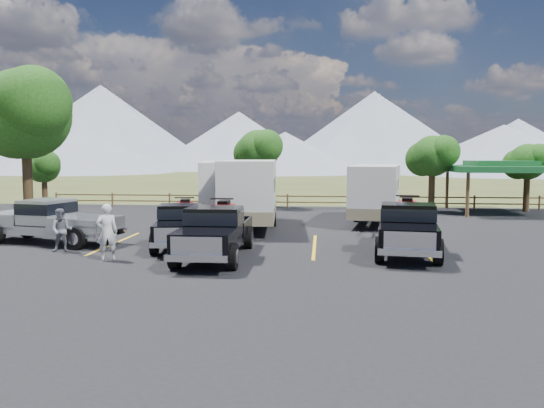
# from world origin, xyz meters

# --- Properties ---
(ground) EXTENTS (320.00, 320.00, 0.00)m
(ground) POSITION_xyz_m (0.00, 0.00, 0.00)
(ground) COLOR #3D4B1F
(ground) RESTS_ON ground
(asphalt_lot) EXTENTS (44.00, 34.00, 0.04)m
(asphalt_lot) POSITION_xyz_m (0.00, 3.00, 0.02)
(asphalt_lot) COLOR black
(asphalt_lot) RESTS_ON ground
(stall_lines) EXTENTS (12.12, 5.50, 0.01)m
(stall_lines) POSITION_xyz_m (0.00, 4.00, 0.04)
(stall_lines) COLOR yellow
(stall_lines) RESTS_ON asphalt_lot
(tree_big_nw) EXTENTS (5.54, 5.18, 7.84)m
(tree_big_nw) POSITION_xyz_m (-12.55, 9.03, 5.60)
(tree_big_nw) COLOR #302313
(tree_big_nw) RESTS_ON ground
(tree_ne_a) EXTENTS (3.11, 2.92, 4.76)m
(tree_ne_a) POSITION_xyz_m (8.97, 17.01, 3.48)
(tree_ne_a) COLOR #302313
(tree_ne_a) RESTS_ON ground
(tree_ne_b) EXTENTS (2.77, 2.59, 4.27)m
(tree_ne_b) POSITION_xyz_m (14.98, 18.01, 3.13)
(tree_ne_b) COLOR #302313
(tree_ne_b) RESTS_ON ground
(tree_north) EXTENTS (3.46, 3.24, 5.25)m
(tree_north) POSITION_xyz_m (-2.03, 19.02, 3.83)
(tree_north) COLOR #302313
(tree_north) RESTS_ON ground
(tree_nw_small) EXTENTS (2.59, 2.43, 3.85)m
(tree_nw_small) POSITION_xyz_m (-16.02, 17.01, 2.78)
(tree_nw_small) COLOR #302313
(tree_nw_small) RESTS_ON ground
(rail_fence) EXTENTS (36.12, 0.12, 1.00)m
(rail_fence) POSITION_xyz_m (2.00, 18.50, 0.61)
(rail_fence) COLOR brown
(rail_fence) RESTS_ON ground
(pavilion) EXTENTS (6.20, 6.20, 3.22)m
(pavilion) POSITION_xyz_m (13.00, 17.00, 2.79)
(pavilion) COLOR brown
(pavilion) RESTS_ON ground
(mountain_range) EXTENTS (209.00, 71.00, 20.00)m
(mountain_range) POSITION_xyz_m (-7.63, 105.98, 7.87)
(mountain_range) COLOR gray
(mountain_range) RESTS_ON ground
(rig_left) EXTENTS (2.65, 5.68, 1.82)m
(rig_left) POSITION_xyz_m (-3.14, 3.71, 0.92)
(rig_left) COLOR black
(rig_left) RESTS_ON asphalt_lot
(rig_center) EXTENTS (2.11, 5.91, 1.97)m
(rig_center) POSITION_xyz_m (-1.37, 1.53, 0.99)
(rig_center) COLOR black
(rig_center) RESTS_ON asphalt_lot
(rig_right) EXTENTS (2.75, 6.23, 2.01)m
(rig_right) POSITION_xyz_m (5.37, 2.99, 1.01)
(rig_right) COLOR black
(rig_right) RESTS_ON asphalt_lot
(trailer_left) EXTENTS (3.65, 9.21, 3.19)m
(trailer_left) POSITION_xyz_m (-2.87, 11.20, 1.71)
(trailer_left) COLOR white
(trailer_left) RESTS_ON asphalt_lot
(trailer_center) EXTENTS (2.99, 9.45, 3.27)m
(trailer_center) POSITION_xyz_m (-1.22, 9.13, 1.75)
(trailer_center) COLOR white
(trailer_center) RESTS_ON asphalt_lot
(trailer_right) EXTENTS (3.36, 8.69, 3.00)m
(trailer_right) POSITION_xyz_m (5.07, 11.50, 1.61)
(trailer_right) COLOR white
(trailer_right) RESTS_ON asphalt_lot
(pickup_silver) EXTENTS (6.16, 3.05, 1.77)m
(pickup_silver) POSITION_xyz_m (-8.54, 3.72, 0.96)
(pickup_silver) COLOR #9A9EA2
(pickup_silver) RESTS_ON asphalt_lot
(person_a) EXTENTS (0.82, 0.68, 1.92)m
(person_a) POSITION_xyz_m (-4.90, 0.63, 1.00)
(person_a) COLOR silver
(person_a) RESTS_ON asphalt_lot
(person_b) EXTENTS (0.88, 0.75, 1.59)m
(person_b) POSITION_xyz_m (-7.19, 1.99, 0.84)
(person_b) COLOR slate
(person_b) RESTS_ON asphalt_lot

